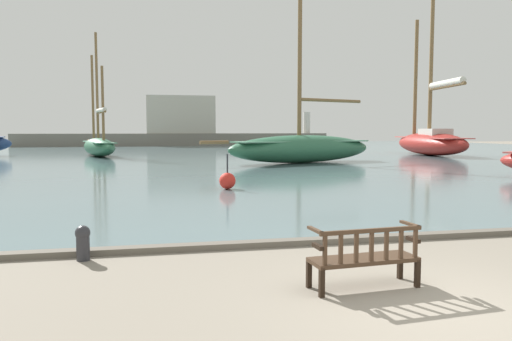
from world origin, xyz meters
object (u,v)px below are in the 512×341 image
(sailboat_outer_port, at_px, (302,147))
(channel_buoy, at_px, (227,181))
(park_bench, at_px, (365,257))
(mooring_bollard, at_px, (83,241))
(sailboat_nearest_port, at_px, (431,139))
(sailboat_far_starboard, at_px, (99,145))

(sailboat_outer_port, distance_m, channel_buoy, 15.55)
(park_bench, xyz_separation_m, mooring_bollard, (-4.23, 2.48, -0.12))
(mooring_bollard, bearing_deg, sailboat_nearest_port, 50.35)
(sailboat_outer_port, relative_size, mooring_bollard, 23.93)
(park_bench, height_order, sailboat_far_starboard, sailboat_far_starboard)
(sailboat_nearest_port, bearing_deg, mooring_bollard, -129.65)
(sailboat_outer_port, relative_size, channel_buoy, 11.38)
(sailboat_outer_port, distance_m, sailboat_far_starboard, 18.39)
(sailboat_nearest_port, bearing_deg, channel_buoy, -135.16)
(sailboat_nearest_port, xyz_separation_m, channel_buoy, (-21.16, -21.04, -1.07))
(park_bench, bearing_deg, sailboat_far_starboard, 101.11)
(park_bench, xyz_separation_m, sailboat_far_starboard, (-7.29, 37.15, 0.57))
(sailboat_far_starboard, xyz_separation_m, channel_buoy, (7.07, -25.34, -0.65))
(park_bench, bearing_deg, sailboat_nearest_port, 57.49)
(park_bench, bearing_deg, channel_buoy, 91.08)
(channel_buoy, bearing_deg, park_bench, -88.92)
(park_bench, distance_m, sailboat_nearest_port, 38.97)
(sailboat_far_starboard, distance_m, mooring_bollard, 34.81)
(sailboat_far_starboard, bearing_deg, park_bench, -78.89)
(sailboat_nearest_port, height_order, sailboat_far_starboard, sailboat_nearest_port)
(sailboat_outer_port, height_order, mooring_bollard, sailboat_outer_port)
(channel_buoy, bearing_deg, sailboat_nearest_port, 44.84)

